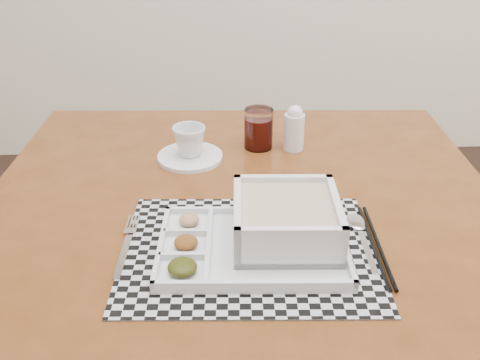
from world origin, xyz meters
The scene contains 10 objects.
dining_table centered at (0.04, 0.64, 0.70)m, with size 1.08×1.08×0.78m.
placemat centered at (0.05, 0.51, 0.78)m, with size 0.44×0.34×0.00m, color #ABABB3.
serving_tray centered at (0.09, 0.52, 0.82)m, with size 0.33×0.23×0.09m.
fork centered at (-0.17, 0.54, 0.79)m, with size 0.02×0.19×0.00m.
spoon centered at (0.25, 0.57, 0.79)m, with size 0.04×0.18×0.01m.
chopsticks centered at (0.27, 0.51, 0.79)m, with size 0.03×0.24×0.01m.
saucer centered at (-0.07, 0.87, 0.79)m, with size 0.15×0.15×0.01m, color silver.
cup centered at (-0.07, 0.87, 0.83)m, with size 0.08×0.08×0.07m, color silver.
juice_glass centered at (0.09, 0.92, 0.83)m, with size 0.07×0.07×0.10m.
creamer_bottle centered at (0.18, 0.91, 0.83)m, with size 0.05×0.05×0.11m.
Camera 1 is at (0.00, -0.24, 1.34)m, focal length 40.00 mm.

